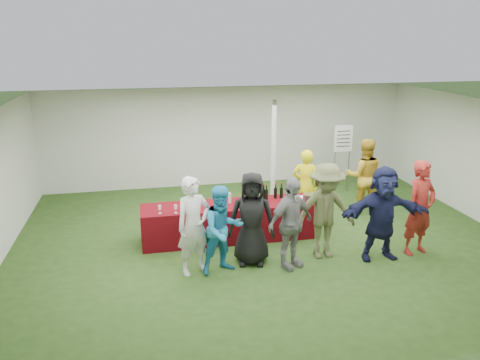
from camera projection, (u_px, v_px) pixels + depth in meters
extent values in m
plane|color=#284719|center=(264.00, 241.00, 9.56)|extent=(60.00, 60.00, 0.00)
plane|color=white|center=(228.00, 137.00, 12.90)|extent=(10.00, 0.00, 10.00)
plane|color=white|center=(353.00, 276.00, 5.42)|extent=(10.00, 0.00, 10.00)
plane|color=white|center=(266.00, 109.00, 8.76)|extent=(10.00, 10.00, 0.00)
cylinder|color=silver|center=(273.00, 161.00, 10.38)|extent=(0.10, 0.10, 2.70)
cube|color=#630709|center=(230.00, 221.00, 9.59)|extent=(3.60, 0.80, 0.75)
cylinder|color=black|center=(245.00, 196.00, 9.61)|extent=(0.07, 0.07, 0.22)
cylinder|color=black|center=(245.00, 189.00, 9.56)|extent=(0.03, 0.03, 0.08)
cylinder|color=#990D0E|center=(245.00, 187.00, 9.55)|extent=(0.03, 0.03, 0.02)
cylinder|color=black|center=(249.00, 195.00, 9.65)|extent=(0.07, 0.07, 0.22)
cylinder|color=black|center=(249.00, 189.00, 9.61)|extent=(0.03, 0.03, 0.08)
cylinder|color=#990D0E|center=(249.00, 186.00, 9.59)|extent=(0.03, 0.03, 0.02)
cylinder|color=black|center=(256.00, 195.00, 9.67)|extent=(0.07, 0.07, 0.22)
cylinder|color=black|center=(256.00, 188.00, 9.63)|extent=(0.03, 0.03, 0.08)
cylinder|color=#990D0E|center=(256.00, 186.00, 9.61)|extent=(0.03, 0.03, 0.02)
cylinder|color=black|center=(264.00, 194.00, 9.74)|extent=(0.07, 0.07, 0.22)
cylinder|color=black|center=(264.00, 187.00, 9.69)|extent=(0.03, 0.03, 0.08)
cylinder|color=#990D0E|center=(264.00, 185.00, 9.68)|extent=(0.03, 0.03, 0.02)
cylinder|color=black|center=(266.00, 195.00, 9.70)|extent=(0.07, 0.07, 0.22)
cylinder|color=black|center=(266.00, 188.00, 9.66)|extent=(0.03, 0.03, 0.08)
cylinder|color=#990D0E|center=(266.00, 185.00, 9.64)|extent=(0.03, 0.03, 0.02)
cylinder|color=black|center=(275.00, 193.00, 9.80)|extent=(0.07, 0.07, 0.22)
cylinder|color=black|center=(276.00, 186.00, 9.75)|extent=(0.03, 0.03, 0.08)
cylinder|color=#990D0E|center=(276.00, 184.00, 9.74)|extent=(0.03, 0.03, 0.02)
cylinder|color=black|center=(281.00, 193.00, 9.82)|extent=(0.07, 0.07, 0.22)
cylinder|color=black|center=(282.00, 186.00, 9.78)|extent=(0.03, 0.03, 0.08)
cylinder|color=#990D0E|center=(282.00, 184.00, 9.76)|extent=(0.03, 0.03, 0.02)
cylinder|color=silver|center=(160.00, 213.00, 8.99)|extent=(0.06, 0.06, 0.00)
cylinder|color=silver|center=(160.00, 211.00, 8.98)|extent=(0.01, 0.01, 0.07)
cylinder|color=silver|center=(160.00, 207.00, 8.95)|extent=(0.06, 0.06, 0.08)
cylinder|color=silver|center=(176.00, 213.00, 9.01)|extent=(0.06, 0.06, 0.00)
cylinder|color=silver|center=(176.00, 211.00, 9.00)|extent=(0.01, 0.01, 0.07)
cylinder|color=silver|center=(176.00, 207.00, 8.98)|extent=(0.06, 0.06, 0.08)
cylinder|color=#4E0817|center=(176.00, 208.00, 8.98)|extent=(0.05, 0.05, 0.02)
cylinder|color=silver|center=(190.00, 212.00, 9.06)|extent=(0.06, 0.06, 0.00)
cylinder|color=silver|center=(190.00, 210.00, 9.04)|extent=(0.01, 0.01, 0.07)
cylinder|color=silver|center=(190.00, 206.00, 9.02)|extent=(0.06, 0.06, 0.08)
cylinder|color=silver|center=(219.00, 209.00, 9.18)|extent=(0.06, 0.06, 0.00)
cylinder|color=silver|center=(219.00, 208.00, 9.17)|extent=(0.01, 0.01, 0.07)
cylinder|color=silver|center=(219.00, 204.00, 9.15)|extent=(0.06, 0.06, 0.08)
cylinder|color=silver|center=(297.00, 203.00, 9.54)|extent=(0.06, 0.06, 0.00)
cylinder|color=silver|center=(297.00, 201.00, 9.53)|extent=(0.01, 0.01, 0.07)
cylinder|color=silver|center=(297.00, 197.00, 9.51)|extent=(0.06, 0.06, 0.08)
cylinder|color=#4E0817|center=(297.00, 199.00, 9.52)|extent=(0.05, 0.05, 0.02)
cylinder|color=silver|center=(230.00, 198.00, 9.52)|extent=(0.07, 0.07, 0.20)
cylinder|color=silver|center=(230.00, 193.00, 9.49)|extent=(0.03, 0.03, 0.03)
cube|color=white|center=(302.00, 197.00, 9.82)|extent=(0.25, 0.18, 0.03)
cylinder|color=slate|center=(309.00, 198.00, 9.56)|extent=(0.27, 0.27, 0.18)
cylinder|color=slate|center=(334.00, 172.00, 12.41)|extent=(0.02, 0.02, 1.10)
cylinder|color=slate|center=(348.00, 171.00, 12.48)|extent=(0.02, 0.02, 1.10)
cube|color=white|center=(343.00, 139.00, 12.18)|extent=(0.50, 0.02, 0.70)
cube|color=black|center=(344.00, 131.00, 12.11)|extent=(0.36, 0.01, 0.02)
cube|color=black|center=(344.00, 135.00, 12.13)|extent=(0.36, 0.01, 0.02)
cube|color=black|center=(344.00, 139.00, 12.16)|extent=(0.36, 0.01, 0.02)
cube|color=black|center=(343.00, 142.00, 12.19)|extent=(0.36, 0.01, 0.02)
cube|color=black|center=(343.00, 146.00, 12.22)|extent=(0.36, 0.01, 0.02)
imported|color=yellow|center=(305.00, 185.00, 10.45)|extent=(0.71, 0.60, 1.64)
imported|color=gold|center=(364.00, 176.00, 10.92)|extent=(1.01, 0.87, 1.77)
imported|color=silver|center=(194.00, 226.00, 8.06)|extent=(0.76, 0.64, 1.76)
imported|color=#248ABC|center=(223.00, 230.00, 8.11)|extent=(0.92, 0.80, 1.59)
imported|color=black|center=(252.00, 219.00, 8.41)|extent=(0.95, 0.73, 1.73)
imported|color=gray|center=(290.00, 224.00, 8.27)|extent=(1.06, 0.78, 1.67)
imported|color=brown|center=(326.00, 211.00, 8.64)|extent=(1.22, 0.75, 1.83)
imported|color=#15193B|center=(382.00, 213.00, 8.58)|extent=(1.68, 0.61, 1.79)
imported|color=maroon|center=(420.00, 208.00, 8.80)|extent=(0.77, 0.61, 1.83)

